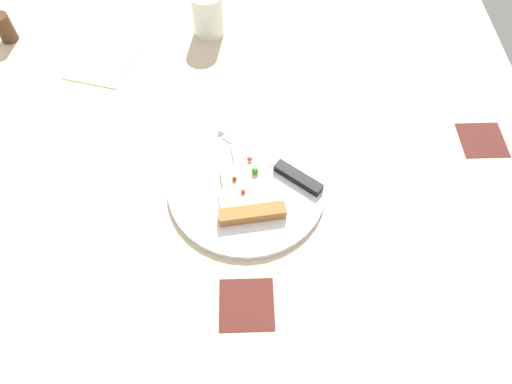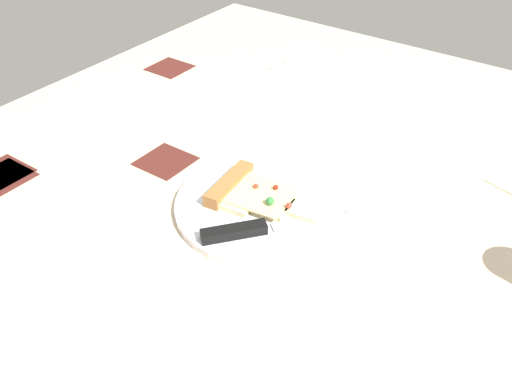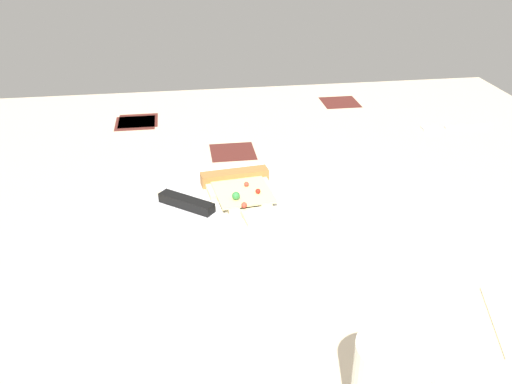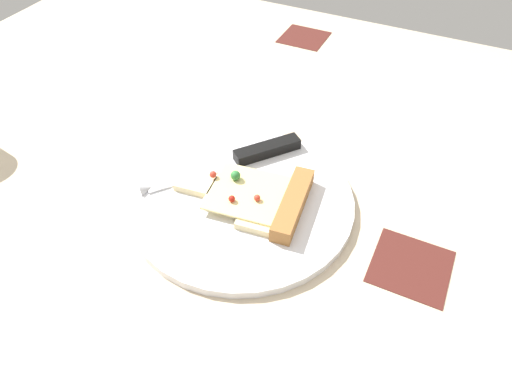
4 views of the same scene
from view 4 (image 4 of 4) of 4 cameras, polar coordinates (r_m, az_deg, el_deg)
The scene contains 4 objects.
ground_plane at distance 61.16cm, azimuth -8.01°, elevation -6.31°, with size 137.96×137.96×3.00cm.
plate at distance 62.89cm, azimuth -1.73°, elevation -1.05°, with size 29.80×29.80×1.18cm, color silver.
pizza_slice at distance 61.30cm, azimuth 0.51°, elevation -0.70°, with size 12.30×18.22×2.63cm.
knife at distance 67.27cm, azimuth -2.15°, elevation 4.01°, with size 19.90×16.83×2.45cm.
Camera 4 is at (-30.51, -24.24, 45.64)cm, focal length 33.02 mm.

